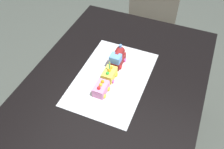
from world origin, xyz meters
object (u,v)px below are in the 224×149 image
Objects in this scene: chair at (151,23)px; cake_car_tanker_bubblegum at (101,89)px; cake_car_caboose_lemon at (109,74)px; birthday_candle at (109,65)px; dining_table at (115,94)px; cake_locomotive at (118,58)px.

cake_car_tanker_bubblegum is at bearing 79.13° from chair.
birthday_candle reaches higher than cake_car_caboose_lemon.
cake_car_caboose_lemon reaches higher than dining_table.
chair is 1.08m from birthday_candle.
cake_car_caboose_lemon is at bearing -111.91° from dining_table.
cake_car_tanker_bubblegum is (0.10, -0.04, 0.14)m from dining_table.
dining_table is at bearing 63.44° from birthday_candle.
dining_table is at bearing 81.51° from chair.
chair is at bearing -179.48° from birthday_candle.
cake_locomotive is at bearing 180.00° from cake_car_tanker_bubblegum.
birthday_candle reaches higher than cake_locomotive.
birthday_candle is at bearing 180.00° from cake_car_tanker_bubblegum.
cake_car_tanker_bubblegum is at bearing -22.64° from dining_table.
cake_car_tanker_bubblegum is at bearing -0.00° from birthday_candle.
cake_car_caboose_lemon is (0.13, -0.00, -0.02)m from cake_locomotive.
cake_car_tanker_bubblegum reaches higher than dining_table.
cake_locomotive is 1.40× the size of cake_car_caboose_lemon.
chair is (-1.03, -0.05, -0.16)m from dining_table.
cake_car_caboose_lemon is (1.02, 0.01, 0.30)m from chair.
cake_car_caboose_lemon is 1.69× the size of birthday_candle.
cake_locomotive is 0.13m from cake_car_caboose_lemon.
cake_car_caboose_lemon is (-0.02, -0.04, 0.14)m from dining_table.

